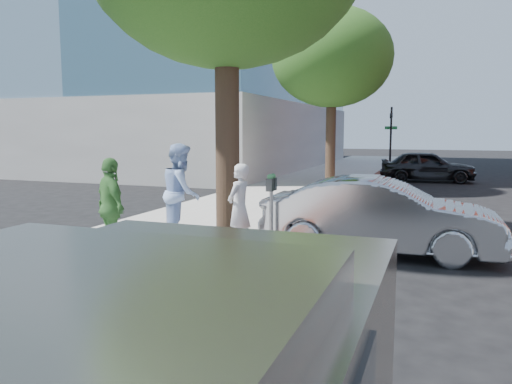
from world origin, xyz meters
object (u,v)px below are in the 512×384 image
at_px(parking_meter, 271,196).
at_px(person_gray, 239,207).
at_px(person_green, 111,208).
at_px(person_officer, 181,192).
at_px(bg_car, 427,166).
at_px(sedan_silver, 381,216).

xyz_separation_m(parking_meter, person_gray, (-0.58, -0.22, -0.22)).
distance_m(person_gray, person_green, 2.36).
distance_m(person_officer, person_green, 1.73).
bearing_deg(bg_car, parking_meter, 166.80).
xyz_separation_m(sedan_silver, bg_car, (0.43, 15.28, -0.01)).
relative_size(person_officer, person_green, 1.12).
relative_size(person_green, sedan_silver, 0.39).
xyz_separation_m(parking_meter, person_officer, (-2.02, 0.13, -0.04)).
bearing_deg(person_green, parking_meter, -115.49).
bearing_deg(parking_meter, bg_car, 81.72).
height_order(parking_meter, bg_car, parking_meter).
relative_size(sedan_silver, bg_car, 1.05).
bearing_deg(sedan_silver, person_gray, 115.02).
bearing_deg(person_green, person_officer, -74.05).
bearing_deg(person_gray, person_green, -48.45).
distance_m(parking_meter, sedan_silver, 2.24).
bearing_deg(parking_meter, person_officer, 176.29).
height_order(parking_meter, person_gray, person_gray).
distance_m(sedan_silver, bg_car, 15.29).
bearing_deg(sedan_silver, person_green, 118.21).
distance_m(parking_meter, bg_car, 16.48).
height_order(person_officer, bg_car, person_officer).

